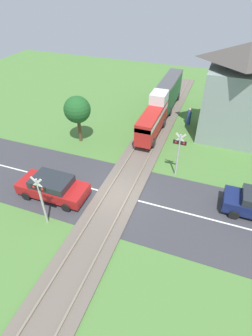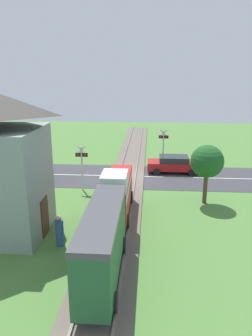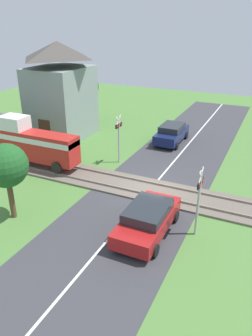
{
  "view_description": "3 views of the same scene",
  "coord_description": "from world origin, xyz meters",
  "px_view_note": "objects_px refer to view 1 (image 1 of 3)",
  "views": [
    {
      "loc": [
        4.88,
        -11.67,
        12.06
      ],
      "look_at": [
        0.0,
        1.55,
        1.2
      ],
      "focal_mm": 28.0,
      "sensor_mm": 36.0,
      "label": 1
    },
    {
      "loc": [
        -1.82,
        26.28,
        8.65
      ],
      "look_at": [
        0.0,
        1.55,
        1.2
      ],
      "focal_mm": 35.0,
      "sensor_mm": 36.0,
      "label": 2
    },
    {
      "loc": [
        -16.2,
        -6.04,
        9.39
      ],
      "look_at": [
        0.0,
        1.55,
        1.2
      ],
      "focal_mm": 35.0,
      "sensor_mm": 36.0,
      "label": 3
    }
  ],
  "objects_px": {
    "station_building": "(237,96)",
    "pedestrian_by_station": "(189,117)",
    "crossing_signal_west_approach": "(40,195)",
    "train": "(162,102)",
    "car_near_crossing": "(53,187)",
    "crossing_signal_east_approach": "(179,149)"
  },
  "relations": [
    {
      "from": "car_near_crossing",
      "to": "crossing_signal_west_approach",
      "type": "xyz_separation_m",
      "value": [
        0.86,
        -2.11,
        1.41
      ]
    },
    {
      "from": "train",
      "to": "crossing_signal_west_approach",
      "type": "bearing_deg",
      "value": -101.6
    },
    {
      "from": "crossing_signal_east_approach",
      "to": "station_building",
      "type": "height_order",
      "value": "station_building"
    },
    {
      "from": "train",
      "to": "pedestrian_by_station",
      "type": "bearing_deg",
      "value": 1.06
    },
    {
      "from": "crossing_signal_west_approach",
      "to": "crossing_signal_east_approach",
      "type": "height_order",
      "value": "same"
    },
    {
      "from": "train",
      "to": "car_near_crossing",
      "type": "distance_m",
      "value": 13.6
    },
    {
      "from": "car_near_crossing",
      "to": "station_building",
      "type": "xyz_separation_m",
      "value": [
        10.23,
        11.94,
        3.01
      ]
    },
    {
      "from": "car_near_crossing",
      "to": "station_building",
      "type": "height_order",
      "value": "station_building"
    },
    {
      "from": "crossing_signal_west_approach",
      "to": "train",
      "type": "bearing_deg",
      "value": 78.4
    },
    {
      "from": "pedestrian_by_station",
      "to": "crossing_signal_east_approach",
      "type": "bearing_deg",
      "value": -86.79
    },
    {
      "from": "car_near_crossing",
      "to": "station_building",
      "type": "bearing_deg",
      "value": 49.42
    },
    {
      "from": "crossing_signal_west_approach",
      "to": "station_building",
      "type": "distance_m",
      "value": 16.97
    },
    {
      "from": "crossing_signal_west_approach",
      "to": "pedestrian_by_station",
      "type": "relative_size",
      "value": 2.08
    },
    {
      "from": "car_near_crossing",
      "to": "pedestrian_by_station",
      "type": "height_order",
      "value": "pedestrian_by_station"
    },
    {
      "from": "crossing_signal_west_approach",
      "to": "pedestrian_by_station",
      "type": "xyz_separation_m",
      "value": [
        5.74,
        15.13,
        -1.44
      ]
    },
    {
      "from": "station_building",
      "to": "pedestrian_by_station",
      "type": "height_order",
      "value": "station_building"
    },
    {
      "from": "train",
      "to": "crossing_signal_east_approach",
      "type": "distance_m",
      "value": 8.57
    },
    {
      "from": "crossing_signal_west_approach",
      "to": "station_building",
      "type": "height_order",
      "value": "station_building"
    },
    {
      "from": "train",
      "to": "pedestrian_by_station",
      "type": "relative_size",
      "value": 7.51
    },
    {
      "from": "car_near_crossing",
      "to": "crossing_signal_west_approach",
      "type": "height_order",
      "value": "crossing_signal_west_approach"
    },
    {
      "from": "station_building",
      "to": "crossing_signal_east_approach",
      "type": "bearing_deg",
      "value": -114.57
    },
    {
      "from": "station_building",
      "to": "train",
      "type": "bearing_deg",
      "value": 170.67
    }
  ]
}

